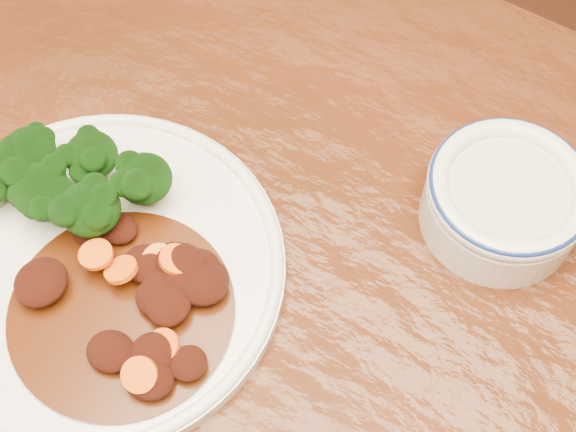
% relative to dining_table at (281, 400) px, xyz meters
% --- Properties ---
extents(dining_table, '(1.61, 1.10, 0.75)m').
position_rel_dining_table_xyz_m(dining_table, '(0.00, 0.00, 0.00)').
color(dining_table, '#4C1E0D').
rests_on(dining_table, ground).
extents(dinner_plate, '(0.31, 0.31, 0.02)m').
position_rel_dining_table_xyz_m(dinner_plate, '(-0.17, 0.01, 0.09)').
color(dinner_plate, white).
rests_on(dinner_plate, dining_table).
extents(broccoli_florets, '(0.16, 0.10, 0.05)m').
position_rel_dining_table_xyz_m(broccoli_florets, '(-0.22, 0.06, 0.13)').
color(broccoli_florets, olive).
rests_on(broccoli_florets, dinner_plate).
extents(mince_stew, '(0.18, 0.18, 0.03)m').
position_rel_dining_table_xyz_m(mince_stew, '(-0.12, 0.00, 0.10)').
color(mince_stew, '#461F07').
rests_on(mince_stew, dinner_plate).
extents(dip_bowl, '(0.13, 0.13, 0.06)m').
position_rel_dining_table_xyz_m(dip_bowl, '(0.11, 0.20, 0.11)').
color(dip_bowl, silver).
rests_on(dip_bowl, dining_table).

